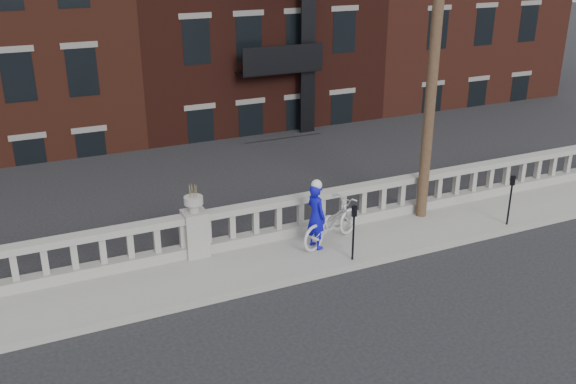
% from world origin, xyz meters
% --- Properties ---
extents(ground, '(120.00, 120.00, 0.00)m').
position_xyz_m(ground, '(0.00, 0.00, 0.00)').
color(ground, black).
rests_on(ground, ground).
extents(sidewalk, '(32.00, 2.20, 0.15)m').
position_xyz_m(sidewalk, '(0.00, 3.00, 0.07)').
color(sidewalk, gray).
rests_on(sidewalk, ground).
extents(balustrade, '(28.00, 0.34, 1.03)m').
position_xyz_m(balustrade, '(0.00, 3.95, 0.64)').
color(balustrade, gray).
rests_on(balustrade, sidewalk).
extents(planter_pedestal, '(0.55, 0.55, 1.76)m').
position_xyz_m(planter_pedestal, '(0.00, 3.95, 0.83)').
color(planter_pedestal, gray).
rests_on(planter_pedestal, sidewalk).
extents(lower_level, '(80.00, 44.00, 20.80)m').
position_xyz_m(lower_level, '(0.56, 23.04, 2.63)').
color(lower_level, '#605E59').
rests_on(lower_level, ground).
extents(utility_pole, '(1.60, 0.28, 10.00)m').
position_xyz_m(utility_pole, '(6.20, 3.60, 5.24)').
color(utility_pole, '#422D1E').
rests_on(utility_pole, sidewalk).
extents(parking_meter_b, '(0.10, 0.09, 1.36)m').
position_xyz_m(parking_meter_b, '(3.22, 2.15, 1.00)').
color(parking_meter_b, black).
rests_on(parking_meter_b, sidewalk).
extents(parking_meter_c, '(0.10, 0.09, 1.36)m').
position_xyz_m(parking_meter_c, '(7.89, 2.15, 1.00)').
color(parking_meter_c, black).
rests_on(parking_meter_c, sidewalk).
extents(bicycle, '(2.13, 1.41, 1.06)m').
position_xyz_m(bicycle, '(3.20, 3.18, 0.68)').
color(bicycle, silver).
rests_on(bicycle, sidewalk).
extents(cyclist, '(0.50, 0.66, 1.63)m').
position_xyz_m(cyclist, '(2.74, 3.10, 0.96)').
color(cyclist, '#0D0BB0').
rests_on(cyclist, sidewalk).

